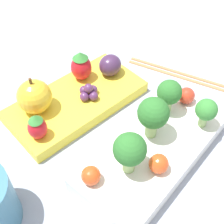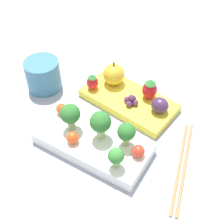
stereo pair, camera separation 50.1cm
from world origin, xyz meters
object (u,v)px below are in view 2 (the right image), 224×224
broccoli_floret_0 (116,156)px  drinking_cup (43,75)px  chopsticks_pair (182,166)px  broccoli_floret_2 (70,115)px  bento_box_savoury (93,143)px  cherry_tomato_2 (138,151)px  apple (114,74)px  broccoli_floret_3 (126,133)px  cherry_tomato_0 (62,109)px  plum (160,105)px  strawberry_1 (92,82)px  broccoli_floret_1 (101,123)px  grape_cluster (131,100)px  bento_box_fruit (129,100)px  strawberry_0 (150,89)px  cherry_tomato_1 (73,138)px

broccoli_floret_0 → drinking_cup: (0.26, -0.13, -0.02)m
chopsticks_pair → broccoli_floret_2: bearing=10.4°
bento_box_savoury → cherry_tomato_2: 0.10m
chopsticks_pair → apple: bearing=-30.1°
broccoli_floret_3 → cherry_tomato_2: (-0.03, 0.01, -0.02)m
drinking_cup → apple: bearing=-153.0°
broccoli_floret_2 → cherry_tomato_0: 0.05m
cherry_tomato_2 → plum: plum is taller
broccoli_floret_0 → cherry_tomato_0: 0.17m
strawberry_1 → plum: (-0.16, -0.01, -0.00)m
broccoli_floret_1 → grape_cluster: bearing=-92.9°
broccoli_floret_3 → strawberry_1: bearing=-37.6°
bento_box_fruit → plum: size_ratio=5.91×
bento_box_savoury → cherry_tomato_2: cherry_tomato_2 is taller
broccoli_floret_2 → broccoli_floret_3: size_ratio=1.15×
broccoli_floret_1 → strawberry_1: bearing=-51.7°
chopsticks_pair → grape_cluster: bearing=-29.2°
broccoli_floret_0 → grape_cluster: 0.17m
plum → chopsticks_pair: plum is taller
broccoli_floret_3 → grape_cluster: size_ratio=1.56×
bento_box_fruit → broccoli_floret_1: (-0.01, 0.13, 0.06)m
strawberry_1 → broccoli_floret_2: bearing=103.9°
strawberry_0 → bento_box_savoury: bearing=76.0°
cherry_tomato_0 → strawberry_0: size_ratio=0.46×
strawberry_1 → chopsticks_pair: bearing=161.0°
cherry_tomato_1 → bento_box_savoury: bearing=-139.7°
cherry_tomato_0 → strawberry_1: 0.10m
plum → chopsticks_pair: 0.14m
broccoli_floret_1 → apple: bearing=-69.0°
grape_cluster → chopsticks_pair: size_ratio=0.16×
strawberry_0 → grape_cluster: size_ratio=1.50×
broccoli_floret_1 → strawberry_0: bearing=-101.4°
broccoli_floret_2 → strawberry_0: size_ratio=1.19×
cherry_tomato_1 → chopsticks_pair: size_ratio=0.12×
cherry_tomato_0 → chopsticks_pair: (-0.26, -0.02, -0.03)m
bento_box_savoury → cherry_tomato_1: cherry_tomato_1 is taller
apple → strawberry_0: (-0.09, 0.00, -0.00)m
bento_box_savoury → chopsticks_pair: 0.18m
broccoli_floret_2 → strawberry_1: (0.03, -0.13, -0.03)m
cherry_tomato_1 → drinking_cup: size_ratio=0.31×
cherry_tomato_2 → drinking_cup: bearing=-17.1°
cherry_tomato_2 → apple: 0.22m
broccoli_floret_1 → broccoli_floret_3: bearing=-171.6°
strawberry_1 → drinking_cup: bearing=16.5°
broccoli_floret_1 → cherry_tomato_2: bearing=176.6°
bento_box_savoury → strawberry_0: bearing=-104.0°
strawberry_1 → grape_cluster: bearing=179.3°
cherry_tomato_0 → broccoli_floret_2: bearing=149.9°
broccoli_floret_0 → broccoli_floret_2: size_ratio=0.74×
broccoli_floret_1 → cherry_tomato_2: 0.09m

